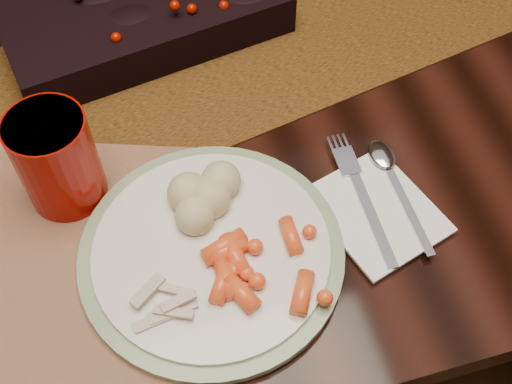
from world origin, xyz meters
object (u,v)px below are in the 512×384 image
object	(u,v)px
centerpiece	(142,9)
dining_table	(205,209)
turkey_shreds	(167,300)
mashed_potatoes	(203,192)
baby_carrots	(264,268)
red_cup	(57,160)
placemat_main	(12,249)
dinner_plate	(211,252)
napkin	(376,211)

from	to	relation	value
centerpiece	dining_table	bearing A→B (deg)	-59.45
turkey_shreds	mashed_potatoes	bearing A→B (deg)	60.08
baby_carrots	mashed_potatoes	xyz separation A→B (m)	(-0.04, 0.10, 0.01)
mashed_potatoes	red_cup	bearing A→B (deg)	154.33
mashed_potatoes	red_cup	distance (m)	0.17
placemat_main	turkey_shreds	world-z (taller)	turkey_shreds
dining_table	placemat_main	xyz separation A→B (m)	(-0.25, -0.24, 0.38)
dining_table	dinner_plate	size ratio (longest dim) A/B	6.13
centerpiece	baby_carrots	world-z (taller)	centerpiece
dining_table	baby_carrots	xyz separation A→B (m)	(0.01, -0.36, 0.40)
dining_table	placemat_main	size ratio (longest dim) A/B	4.27
baby_carrots	mashed_potatoes	world-z (taller)	mashed_potatoes
centerpiece	napkin	world-z (taller)	centerpiece
dinner_plate	red_cup	size ratio (longest dim) A/B	2.40
dinner_plate	red_cup	world-z (taller)	red_cup
dining_table	centerpiece	xyz separation A→B (m)	(-0.04, 0.08, 0.42)
baby_carrots	napkin	size ratio (longest dim) A/B	0.80
dinner_plate	turkey_shreds	distance (m)	0.08
dining_table	placemat_main	world-z (taller)	placemat_main
dining_table	dinner_plate	world-z (taller)	dinner_plate
placemat_main	red_cup	world-z (taller)	red_cup
dinner_plate	dining_table	bearing A→B (deg)	82.86
turkey_shreds	dining_table	bearing A→B (deg)	75.05
dinner_plate	turkey_shreds	bearing A→B (deg)	-138.33
dinner_plate	napkin	distance (m)	0.20
baby_carrots	turkey_shreds	world-z (taller)	baby_carrots
dinner_plate	red_cup	xyz separation A→B (m)	(-0.14, 0.13, 0.05)
centerpiece	dinner_plate	size ratio (longest dim) A/B	1.31
dinner_plate	napkin	bearing A→B (deg)	1.12
turkey_shreds	red_cup	size ratio (longest dim) A/B	0.58
centerpiece	napkin	xyz separation A→B (m)	(0.20, -0.38, -0.03)
baby_carrots	napkin	distance (m)	0.16
napkin	red_cup	bearing A→B (deg)	142.37
baby_carrots	dinner_plate	bearing A→B (deg)	136.98
dining_table	red_cup	distance (m)	0.51
mashed_potatoes	red_cup	world-z (taller)	red_cup
turkey_shreds	centerpiece	bearing A→B (deg)	83.21
turkey_shreds	napkin	world-z (taller)	turkey_shreds
placemat_main	turkey_shreds	distance (m)	0.20
centerpiece	napkin	distance (m)	0.43
placemat_main	mashed_potatoes	size ratio (longest dim) A/B	4.87
dinner_plate	baby_carrots	xyz separation A→B (m)	(0.05, -0.04, 0.02)
baby_carrots	centerpiece	bearing A→B (deg)	97.00
baby_carrots	red_cup	size ratio (longest dim) A/B	0.92
red_cup	napkin	bearing A→B (deg)	-20.44
baby_carrots	mashed_potatoes	bearing A→B (deg)	111.87
centerpiece	placemat_main	size ratio (longest dim) A/B	0.91
dining_table	napkin	distance (m)	0.51
turkey_shreds	napkin	distance (m)	0.26
centerpiece	red_cup	xyz separation A→B (m)	(-0.14, -0.26, 0.02)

